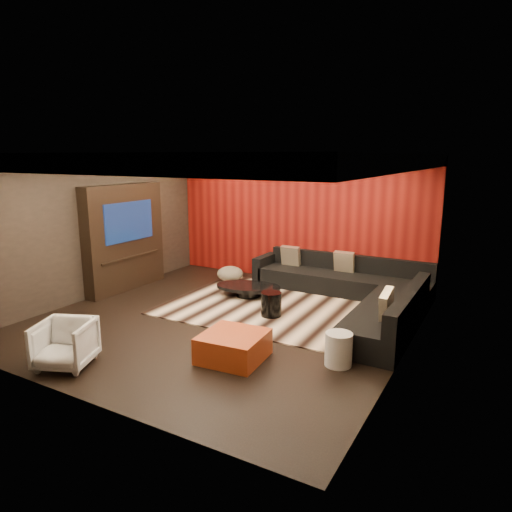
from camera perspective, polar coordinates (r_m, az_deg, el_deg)
The scene contains 26 objects.
floor at distance 7.95m, azimuth -4.05°, elevation -8.07°, with size 6.00×6.00×0.02m, color black.
ceiling at distance 7.44m, azimuth -4.39°, elevation 12.71°, with size 6.00×6.00×0.02m, color silver.
wall_back at distance 10.18m, azimuth 5.22°, elevation 4.66°, with size 6.00×0.02×2.80m, color black.
wall_left at distance 9.55m, azimuth -19.47°, elevation 3.48°, with size 0.02×6.00×2.80m, color black.
wall_right at distance 6.44m, azimuth 18.71°, elevation -0.52°, with size 0.02×6.00×2.80m, color black.
red_feature_wall at distance 10.14m, azimuth 5.13°, elevation 4.63°, with size 5.98×0.05×2.78m, color #6B0C0A.
soffit_back at distance 9.80m, azimuth 4.61°, elevation 11.94°, with size 6.00×0.60×0.22m, color silver.
soffit_front at distance 5.41m, azimuth -20.76°, elevation 10.79°, with size 6.00×0.60×0.22m, color silver.
soffit_left at distance 9.22m, azimuth -18.76°, elevation 11.30°, with size 0.60×4.80×0.22m, color silver.
soffit_right at distance 6.35m, azimuth 16.74°, elevation 11.20°, with size 0.60×4.80×0.22m, color silver.
cove_back at distance 9.50m, azimuth 3.72°, elevation 11.39°, with size 4.80×0.08×0.04m, color #FFD899.
cove_front at distance 5.64m, azimuth -18.02°, elevation 10.10°, with size 4.80×0.08×0.04m, color #FFD899.
cove_left at distance 8.97m, azimuth -17.24°, elevation 10.81°, with size 0.08×4.80×0.04m, color #FFD899.
cove_right at distance 6.44m, azimuth 13.69°, elevation 10.57°, with size 0.08×4.80×0.04m, color #FFD899.
tv_surround at distance 9.88m, azimuth -16.13°, elevation 2.22°, with size 0.30×2.00×2.20m, color black.
tv_screen at distance 9.72m, azimuth -15.59°, elevation 4.18°, with size 0.04×1.30×0.80m, color black.
tv_shelf at distance 9.85m, azimuth -15.33°, elevation -0.14°, with size 0.04×1.60×0.04m, color black.
rug at distance 8.56m, azimuth 2.82°, elevation -6.38°, with size 4.00×3.00×0.02m, color beige.
coffee_table at distance 9.15m, azimuth -0.97°, elevation -4.34°, with size 1.31×1.31×0.22m, color black.
drum_stool at distance 8.01m, azimuth 1.92°, elevation -6.03°, with size 0.36×0.36×0.42m, color black.
striped_pouf at distance 10.23m, azimuth -3.25°, elevation -2.22°, with size 0.59×0.59×0.32m, color beige.
white_side_table at distance 6.34m, azimuth 10.28°, elevation -11.40°, with size 0.37×0.37×0.46m, color silver.
orange_ottoman at distance 6.45m, azimuth -2.85°, elevation -11.21°, with size 0.83×0.83×0.37m, color #9D3014.
armchair at distance 6.69m, azimuth -22.77°, elevation -10.11°, with size 0.68×0.70×0.63m, color silver.
sectional_sofa at distance 8.77m, azimuth 12.35°, elevation -4.47°, with size 3.65×3.50×0.75m.
throw_pillows at distance 8.86m, azimuth 9.80°, elevation -1.79°, with size 2.94×2.74×0.50m.
Camera 1 is at (4.13, -6.19, 2.77)m, focal length 32.00 mm.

